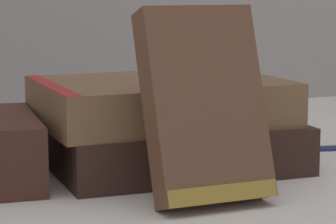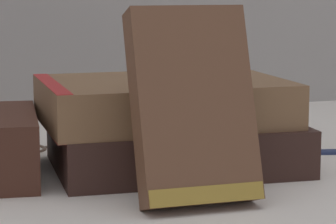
# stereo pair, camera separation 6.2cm
# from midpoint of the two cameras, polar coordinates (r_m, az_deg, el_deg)

# --- Properties ---
(ground_plane) EXTENTS (3.00, 3.00, 0.00)m
(ground_plane) POSITION_cam_midpoint_polar(r_m,az_deg,el_deg) (0.61, -6.32, -5.50)
(ground_plane) COLOR silver
(book_flat_bottom) EXTENTS (0.21, 0.15, 0.04)m
(book_flat_bottom) POSITION_cam_midpoint_polar(r_m,az_deg,el_deg) (0.66, -2.79, -2.42)
(book_flat_bottom) COLOR #331E19
(book_flat_bottom) RESTS_ON ground_plane
(book_flat_top) EXTENTS (0.20, 0.14, 0.04)m
(book_flat_top) POSITION_cam_midpoint_polar(r_m,az_deg,el_deg) (0.66, -3.66, 0.73)
(book_flat_top) COLOR brown
(book_flat_top) RESTS_ON book_flat_bottom
(book_leaning_front) EXTENTS (0.08, 0.07, 0.14)m
(book_leaning_front) POSITION_cam_midpoint_polar(r_m,az_deg,el_deg) (0.55, -0.53, -0.05)
(book_leaning_front) COLOR brown
(book_leaning_front) RESTS_ON ground_plane
(pocket_watch) EXTENTS (0.06, 0.06, 0.01)m
(pocket_watch) POSITION_cam_midpoint_polar(r_m,az_deg,el_deg) (0.67, -0.06, 2.75)
(pocket_watch) COLOR silver
(pocket_watch) RESTS_ON book_flat_top
(reading_glasses) EXTENTS (0.10, 0.05, 0.00)m
(reading_glasses) POSITION_cam_midpoint_polar(r_m,az_deg,el_deg) (0.75, -11.69, -2.58)
(reading_glasses) COLOR #4C3828
(reading_glasses) RESTS_ON ground_plane
(fountain_pen) EXTENTS (0.15, 0.04, 0.01)m
(fountain_pen) POSITION_cam_midpoint_polar(r_m,az_deg,el_deg) (0.74, 9.01, -2.42)
(fountain_pen) COLOR #1E284C
(fountain_pen) RESTS_ON ground_plane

